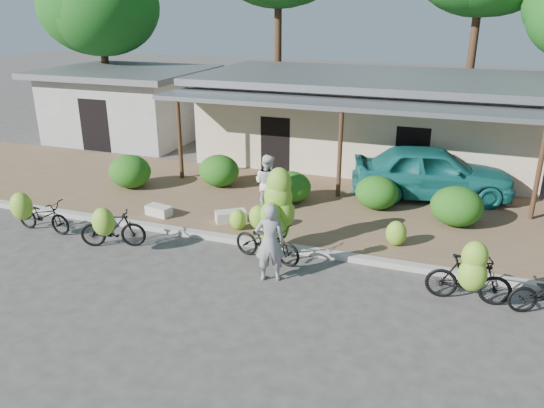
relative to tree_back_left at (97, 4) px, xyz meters
The scene contains 23 objects.
ground 19.84m from the tree_back_left, 43.77° to the right, with size 100.00×100.00×0.00m, color #3E3C3A.
sidewalk 16.93m from the tree_back_left, 30.66° to the right, with size 60.00×6.00×0.12m, color brown.
curb 18.55m from the tree_back_left, 39.07° to the right, with size 60.00×0.25×0.15m, color #A8A399.
shop_main 14.46m from the tree_back_left, ahead, with size 13.00×8.50×3.35m.
shop_grey 5.45m from the tree_back_left, 38.29° to the right, with size 7.00×6.00×3.15m.
tree_back_left is the anchor object (origin of this frame).
hedge_0 12.16m from the tree_back_left, 50.56° to the right, with size 1.41×1.27×1.10m, color #1F4E11.
hedge_1 13.24m from the tree_back_left, 37.18° to the right, with size 1.36×1.22×1.06m, color #1F4E11.
hedge_2 15.69m from the tree_back_left, 32.76° to the right, with size 1.23×1.11×0.96m, color #1F4E11.
hedge_3 17.65m from the tree_back_left, 27.10° to the right, with size 1.27×1.15×0.99m, color #1F4E11.
hedge_4 19.81m from the tree_back_left, 25.46° to the right, with size 1.41×1.27×1.10m, color #1F4E11.
bike_far_left 15.00m from the tree_back_left, 61.45° to the right, with size 1.77×1.24×1.34m.
bike_left 16.35m from the tree_back_left, 53.89° to the right, with size 1.73×1.36×1.31m.
bike_center 18.14m from the tree_back_left, 41.29° to the right, with size 1.88×1.33×2.21m.
bike_right 22.13m from the tree_back_left, 34.91° to the right, with size 1.74×1.15×1.64m.
loose_banana_a 16.70m from the tree_back_left, 41.91° to the right, with size 0.46×0.39×0.58m, color #8DBE2F.
loose_banana_b 16.93m from the tree_back_left, 40.09° to the right, with size 0.55×0.47×0.69m, color #8DBE2F.
loose_banana_c 19.61m from the tree_back_left, 32.47° to the right, with size 0.52×0.45×0.65m, color #8DBE2F.
sack_near 16.17m from the tree_back_left, 41.65° to the right, with size 0.85×0.40×0.30m, color silver.
sack_far 14.94m from the tree_back_left, 48.46° to the right, with size 0.75×0.38×0.28m, color silver.
vendor 19.12m from the tree_back_left, 43.29° to the right, with size 0.67×0.44×1.83m, color gray.
bystander 15.74m from the tree_back_left, 36.66° to the right, with size 0.83×0.64×1.70m, color white.
teal_van 18.21m from the tree_back_left, 20.40° to the right, with size 1.97×4.89×1.67m, color #176965.
Camera 1 is at (3.42, -9.55, 5.84)m, focal length 35.00 mm.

